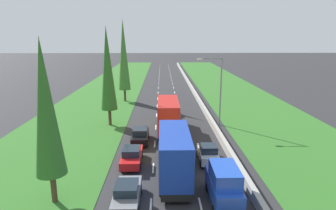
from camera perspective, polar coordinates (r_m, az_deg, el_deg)
name	(u,v)px	position (r m, az deg, el deg)	size (l,w,h in m)	color
ground_plane	(166,90)	(64.03, -0.37, 2.98)	(300.00, 300.00, 0.00)	#28282B
grass_verge_left	(109,90)	(65.09, -11.59, 2.89)	(14.00, 140.00, 0.04)	#2D6623
grass_verge_right	(230,90)	(65.82, 12.24, 2.98)	(14.00, 140.00, 0.04)	#2D6623
median_barrier	(192,88)	(64.29, 4.72, 3.36)	(0.44, 120.00, 0.85)	#9E9B93
lane_markings	(166,90)	(64.03, -0.37, 2.99)	(3.64, 116.00, 0.01)	white
grey_sedan_left_lane	(127,194)	(21.31, -8.10, -16.99)	(1.82, 4.50, 1.64)	slate
blue_box_truck_centre_lane	(174,152)	(24.30, 1.19, -9.28)	(2.46, 9.40, 4.18)	black
red_sedan_left_lane	(132,156)	(27.21, -7.18, -9.96)	(1.82, 4.50, 1.64)	red
red_box_truck_centre_lane	(168,115)	(35.31, -0.01, -2.00)	(2.46, 9.40, 4.18)	black
maroon_sedan_centre_lane	(169,109)	(44.04, 0.23, -0.73)	(1.82, 4.50, 1.64)	maroon
blue_van_right_lane	(224,184)	(21.41, 10.96, -15.16)	(1.96, 4.90, 2.82)	#1E47B7
silver_hatchback_right_lane	(208,153)	(27.77, 7.89, -9.43)	(1.74, 3.90, 1.72)	silver
black_sedan_left_lane	(140,135)	(32.52, -5.50, -5.96)	(1.82, 4.50, 1.64)	black
poplar_tree_nearest	(46,109)	(20.75, -23.03, -0.73)	(2.09, 2.09, 11.63)	#4C3823
poplar_tree_second	(108,69)	(37.98, -11.86, 7.01)	(2.12, 2.12, 12.94)	#4C3823
poplar_tree_third	(124,55)	(52.30, -8.78, 9.72)	(2.16, 2.16, 14.60)	#4C3823
street_light_mast	(218,86)	(38.07, 9.90, 3.63)	(3.20, 0.28, 9.00)	gray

